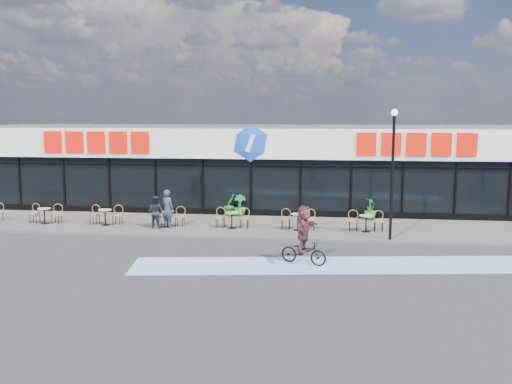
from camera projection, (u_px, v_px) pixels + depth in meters
The scene contains 17 objects.
ground at pixel (228, 251), 20.82m from camera, with size 120.00×120.00×0.00m, color #28282B.
sidewalk at pixel (244, 226), 25.24m from camera, with size 44.00×5.00×0.10m, color #57534D.
bike_lane at pixel (333, 265), 18.87m from camera, with size 14.00×2.20×0.01m, color #73A5DA.
building at pixel (258, 166), 30.24m from camera, with size 30.60×6.57×4.75m.
lamp_post at pixel (393, 163), 21.85m from camera, with size 0.28×0.28×5.32m.
bistro_set_1 at pixel (45, 214), 25.58m from camera, with size 1.54×0.62×0.90m.
bistro_set_2 at pixel (106, 215), 25.23m from camera, with size 1.54×0.62×0.90m.
bistro_set_3 at pixel (168, 217), 24.87m from camera, with size 1.54×0.62×0.90m.
bistro_set_4 at pixel (232, 218), 24.51m from camera, with size 1.54×0.62×0.90m.
bistro_set_5 at pixel (298, 220), 24.15m from camera, with size 1.54×0.62×0.90m.
bistro_set_6 at pixel (366, 221), 23.79m from camera, with size 1.54×0.62×0.90m.
potted_plant_left at pixel (230, 205), 27.43m from camera, with size 0.63×0.50×1.14m, color #1F6C20.
potted_plant_mid at pixel (240, 206), 27.37m from camera, with size 0.61×0.61×1.09m, color #1B6128.
potted_plant_right at pixel (370, 209), 26.47m from camera, with size 0.60×0.60×1.07m, color #1F6A1E.
patron_left at pixel (168, 209), 24.53m from camera, with size 0.64×0.42×1.75m, color #30344A.
patron_right at pixel (155, 212), 24.47m from camera, with size 0.72×0.56×1.49m, color black.
cyclist_a at pixel (304, 238), 18.88m from camera, with size 1.79×1.60×2.09m.
Camera 1 is at (3.55, -20.00, 5.21)m, focal length 38.00 mm.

